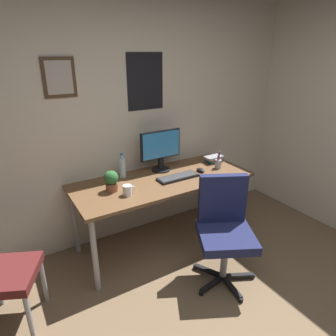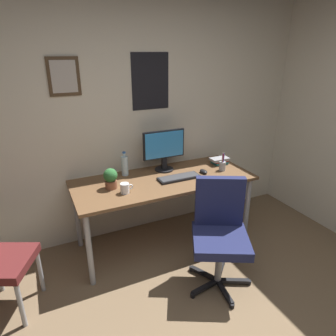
{
  "view_description": "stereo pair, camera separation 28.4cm",
  "coord_description": "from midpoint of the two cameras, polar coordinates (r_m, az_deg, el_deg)",
  "views": [
    {
      "loc": [
        -1.11,
        -0.66,
        1.94
      ],
      "look_at": [
        0.27,
        1.6,
        0.9
      ],
      "focal_mm": 31.78,
      "sensor_mm": 36.0,
      "label": 1
    },
    {
      "loc": [
        -0.86,
        -0.8,
        1.94
      ],
      "look_at": [
        0.27,
        1.6,
        0.9
      ],
      "focal_mm": 31.78,
      "sensor_mm": 36.0,
      "label": 2
    }
  ],
  "objects": [
    {
      "name": "wall_back",
      "position": [
        3.11,
        -6.29,
        9.55
      ],
      "size": [
        4.4,
        0.1,
        2.6
      ],
      "color": "beige",
      "rests_on": "ground_plane"
    },
    {
      "name": "desk",
      "position": [
        3.01,
        1.89,
        -3.34
      ],
      "size": [
        1.8,
        0.74,
        0.75
      ],
      "color": "brown",
      "rests_on": "ground_plane"
    },
    {
      "name": "office_chair",
      "position": [
        2.65,
        13.01,
        -11.3
      ],
      "size": [
        0.62,
        0.62,
        0.95
      ],
      "color": "#1E234C",
      "rests_on": "ground_plane"
    },
    {
      "name": "monitor",
      "position": [
        3.12,
        1.84,
        3.69
      ],
      "size": [
        0.46,
        0.2,
        0.43
      ],
      "color": "black",
      "rests_on": "desk"
    },
    {
      "name": "keyboard",
      "position": [
        2.98,
        4.85,
        -1.89
      ],
      "size": [
        0.43,
        0.15,
        0.03
      ],
      "color": "black",
      "rests_on": "desk"
    },
    {
      "name": "computer_mouse",
      "position": [
        3.15,
        9.4,
        -0.71
      ],
      "size": [
        0.06,
        0.11,
        0.04
      ],
      "color": "black",
      "rests_on": "desk"
    },
    {
      "name": "water_bottle",
      "position": [
        3.04,
        -5.68,
        0.45
      ],
      "size": [
        0.07,
        0.07,
        0.25
      ],
      "color": "silver",
      "rests_on": "desk"
    },
    {
      "name": "coffee_mug_near",
      "position": [
        2.68,
        -5.24,
        -3.95
      ],
      "size": [
        0.12,
        0.08,
        0.09
      ],
      "color": "white",
      "rests_on": "desk"
    },
    {
      "name": "potted_plant",
      "position": [
        2.76,
        -8.1,
        -1.93
      ],
      "size": [
        0.13,
        0.13,
        0.2
      ],
      "color": "brown",
      "rests_on": "desk"
    },
    {
      "name": "pen_cup",
      "position": [
        3.25,
        12.89,
        0.42
      ],
      "size": [
        0.07,
        0.07,
        0.2
      ],
      "color": "#9EA0A5",
      "rests_on": "desk"
    },
    {
      "name": "book_stack_left",
      "position": [
        3.44,
        12.2,
        1.39
      ],
      "size": [
        0.21,
        0.15,
        0.07
      ],
      "color": "#26727A",
      "rests_on": "desk"
    }
  ]
}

